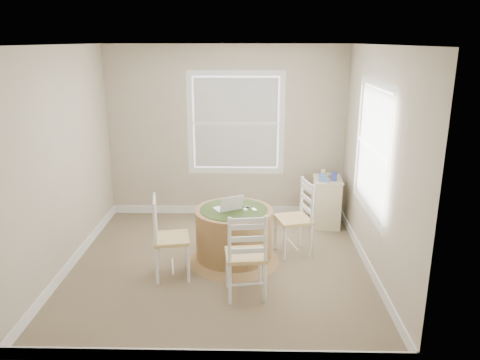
{
  "coord_description": "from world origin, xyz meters",
  "views": [
    {
      "loc": [
        0.36,
        -5.18,
        2.65
      ],
      "look_at": [
        0.24,
        0.45,
        0.96
      ],
      "focal_mm": 35.0,
      "sensor_mm": 36.0,
      "label": 1
    }
  ],
  "objects_px": {
    "chair_near": "(246,255)",
    "corner_chest": "(326,202)",
    "chair_left": "(171,238)",
    "round_table": "(234,233)",
    "chair_right": "(293,219)",
    "laptop": "(228,207)"
  },
  "relations": [
    {
      "from": "corner_chest",
      "to": "chair_right",
      "type": "bearing_deg",
      "value": -116.53
    },
    {
      "from": "round_table",
      "to": "chair_right",
      "type": "xyz_separation_m",
      "value": [
        0.75,
        0.22,
        0.1
      ]
    },
    {
      "from": "round_table",
      "to": "chair_right",
      "type": "height_order",
      "value": "chair_right"
    },
    {
      "from": "chair_near",
      "to": "chair_right",
      "type": "height_order",
      "value": "same"
    },
    {
      "from": "chair_left",
      "to": "corner_chest",
      "type": "xyz_separation_m",
      "value": [
        2.03,
        1.62,
        -0.12
      ]
    },
    {
      "from": "round_table",
      "to": "chair_near",
      "type": "relative_size",
      "value": 1.19
    },
    {
      "from": "round_table",
      "to": "corner_chest",
      "type": "relative_size",
      "value": 1.58
    },
    {
      "from": "chair_near",
      "to": "chair_right",
      "type": "relative_size",
      "value": 1.0
    },
    {
      "from": "laptop",
      "to": "corner_chest",
      "type": "distance_m",
      "value": 1.88
    },
    {
      "from": "chair_near",
      "to": "chair_right",
      "type": "bearing_deg",
      "value": -126.56
    },
    {
      "from": "corner_chest",
      "to": "chair_left",
      "type": "bearing_deg",
      "value": -137.59
    },
    {
      "from": "chair_near",
      "to": "laptop",
      "type": "height_order",
      "value": "chair_near"
    },
    {
      "from": "chair_right",
      "to": "laptop",
      "type": "height_order",
      "value": "chair_right"
    },
    {
      "from": "chair_left",
      "to": "chair_near",
      "type": "distance_m",
      "value": 0.95
    },
    {
      "from": "chair_left",
      "to": "chair_near",
      "type": "xyz_separation_m",
      "value": [
        0.85,
        -0.41,
        0.0
      ]
    },
    {
      "from": "chair_right",
      "to": "round_table",
      "type": "bearing_deg",
      "value": -88.79
    },
    {
      "from": "laptop",
      "to": "corner_chest",
      "type": "relative_size",
      "value": 0.54
    },
    {
      "from": "chair_near",
      "to": "laptop",
      "type": "xyz_separation_m",
      "value": [
        -0.22,
        0.82,
        0.23
      ]
    },
    {
      "from": "round_table",
      "to": "chair_right",
      "type": "bearing_deg",
      "value": -2.45
    },
    {
      "from": "chair_right",
      "to": "corner_chest",
      "type": "relative_size",
      "value": 1.32
    },
    {
      "from": "chair_left",
      "to": "chair_near",
      "type": "relative_size",
      "value": 1.0
    },
    {
      "from": "chair_near",
      "to": "corner_chest",
      "type": "height_order",
      "value": "chair_near"
    }
  ]
}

